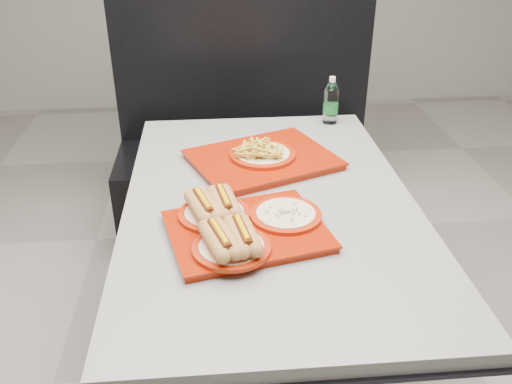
{
  "coord_description": "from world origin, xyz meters",
  "views": [
    {
      "loc": [
        -0.17,
        -1.47,
        1.59
      ],
      "look_at": [
        -0.05,
        -0.1,
        0.83
      ],
      "focal_mm": 38.0,
      "sensor_mm": 36.0,
      "label": 1
    }
  ],
  "objects": [
    {
      "name": "tray_near",
      "position": [
        -0.11,
        -0.21,
        0.78
      ],
      "size": [
        0.49,
        0.42,
        0.09
      ],
      "rotation": [
        0.0,
        0.0,
        0.23
      ],
      "color": "#8D1703",
      "rests_on": "diner_table"
    },
    {
      "name": "ground",
      "position": [
        0.0,
        0.0,
        0.0
      ],
      "size": [
        6.0,
        6.0,
        0.0
      ],
      "primitive_type": "plane",
      "color": "gray",
      "rests_on": "ground"
    },
    {
      "name": "booth_bench",
      "position": [
        0.0,
        1.09,
        0.4
      ],
      "size": [
        1.3,
        0.57,
        1.35
      ],
      "color": "black",
      "rests_on": "ground"
    },
    {
      "name": "diner_table",
      "position": [
        0.0,
        0.0,
        0.58
      ],
      "size": [
        0.92,
        1.42,
        0.75
      ],
      "color": "black",
      "rests_on": "ground"
    },
    {
      "name": "tray_far",
      "position": [
        0.0,
        0.25,
        0.78
      ],
      "size": [
        0.58,
        0.52,
        0.09
      ],
      "rotation": [
        0.0,
        0.0,
        0.39
      ],
      "color": "#8D1703",
      "rests_on": "diner_table"
    },
    {
      "name": "water_bottle",
      "position": [
        0.32,
        0.62,
        0.83
      ],
      "size": [
        0.06,
        0.06,
        0.2
      ],
      "rotation": [
        0.0,
        0.0,
        0.1
      ],
      "color": "silver",
      "rests_on": "diner_table"
    }
  ]
}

